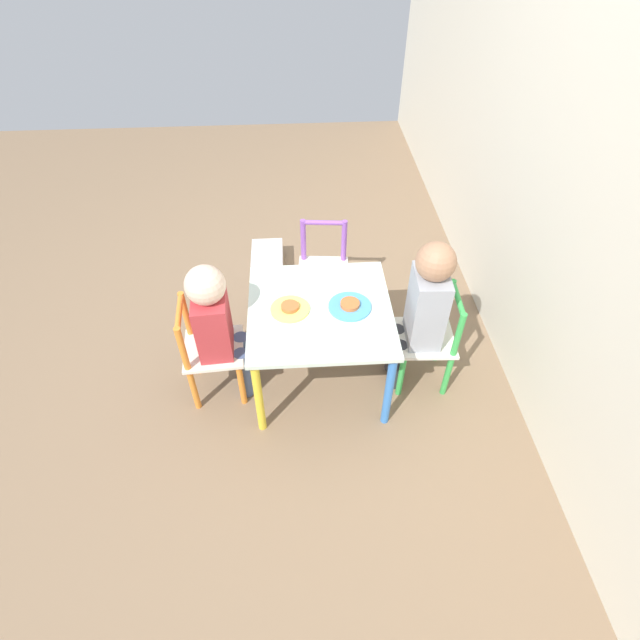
% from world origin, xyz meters
% --- Properties ---
extents(ground_plane, '(6.00, 6.00, 0.00)m').
position_xyz_m(ground_plane, '(0.00, 0.00, 0.00)').
color(ground_plane, '#7F664C').
extents(house_wall, '(6.00, 0.06, 2.60)m').
position_xyz_m(house_wall, '(0.00, 0.94, 1.30)').
color(house_wall, beige).
rests_on(house_wall, ground_plane).
extents(kids_table, '(0.62, 0.62, 0.45)m').
position_xyz_m(kids_table, '(0.00, 0.00, 0.39)').
color(kids_table, silver).
rests_on(kids_table, ground_plane).
extents(chair_orange, '(0.28, 0.28, 0.52)m').
position_xyz_m(chair_orange, '(0.03, -0.50, 0.25)').
color(chair_orange, silver).
rests_on(chair_orange, ground_plane).
extents(chair_green, '(0.27, 0.27, 0.52)m').
position_xyz_m(chair_green, '(0.03, 0.50, 0.25)').
color(chair_green, silver).
rests_on(chair_green, ground_plane).
extents(chair_purple, '(0.28, 0.28, 0.52)m').
position_xyz_m(chair_purple, '(-0.50, 0.05, 0.25)').
color(chair_purple, silver).
rests_on(chair_purple, ground_plane).
extents(child_front, '(0.21, 0.22, 0.72)m').
position_xyz_m(child_front, '(0.03, -0.44, 0.43)').
color(child_front, '#4C608E').
rests_on(child_front, ground_plane).
extents(child_back, '(0.21, 0.22, 0.78)m').
position_xyz_m(child_back, '(0.02, 0.44, 0.47)').
color(child_back, '#38383D').
rests_on(child_back, ground_plane).
extents(plate_front, '(0.17, 0.17, 0.03)m').
position_xyz_m(plate_front, '(-0.00, -0.13, 0.46)').
color(plate_front, '#EADB66').
rests_on(plate_front, kids_table).
extents(plate_back, '(0.18, 0.18, 0.03)m').
position_xyz_m(plate_back, '(0.00, 0.13, 0.46)').
color(plate_back, '#4C9EE0').
rests_on(plate_back, kids_table).
extents(storage_bin, '(0.27, 0.18, 0.12)m').
position_xyz_m(storage_bin, '(-0.88, -0.26, 0.06)').
color(storage_bin, silver).
rests_on(storage_bin, ground_plane).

